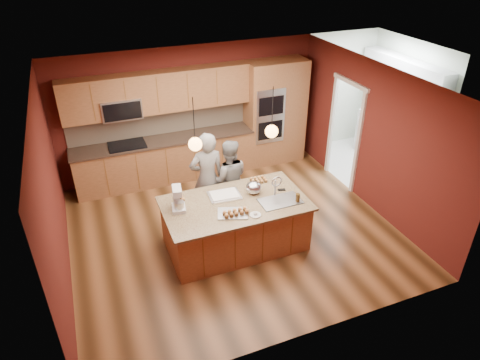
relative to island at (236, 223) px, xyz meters
name	(u,v)px	position (x,y,z in m)	size (l,w,h in m)	color
floor	(232,229)	(0.09, 0.41, -0.44)	(5.50, 5.50, 0.00)	#402713
ceiling	(231,82)	(0.09, 0.41, 2.26)	(5.50, 5.50, 0.00)	white
wall_back	(190,111)	(0.09, 2.91, 0.91)	(5.50, 5.50, 0.00)	#531914
wall_front	(308,258)	(0.09, -2.09, 0.91)	(5.50, 5.50, 0.00)	#531914
wall_left	(51,197)	(-2.66, 0.41, 0.91)	(5.00, 5.00, 0.00)	#531914
wall_right	(372,137)	(2.84, 0.41, 0.91)	(5.00, 5.00, 0.00)	#531914
cabinet_run	(162,136)	(-0.59, 2.66, 0.55)	(3.74, 0.64, 2.30)	brown
oven_column	(275,113)	(1.93, 2.61, 0.71)	(1.30, 0.62, 2.30)	brown
doorway_trim	(344,135)	(2.82, 1.21, 0.61)	(0.08, 1.11, 2.20)	silver
laundry_room	(404,77)	(4.44, 1.61, 1.51)	(2.60, 2.70, 2.70)	beige
pendant_left	(195,144)	(-0.62, 0.00, 1.57)	(0.20, 0.20, 0.80)	black
pendant_right	(272,131)	(0.59, 0.00, 1.57)	(0.20, 0.20, 0.80)	black
island	(236,223)	(0.00, 0.00, 0.00)	(2.32, 1.30, 1.23)	brown
person_left	(207,178)	(-0.19, 0.91, 0.42)	(0.63, 0.41, 1.72)	black
person_right	(229,179)	(0.21, 0.91, 0.32)	(0.73, 0.57, 1.51)	gray
stand_mixer	(178,200)	(-0.91, 0.15, 0.59)	(0.25, 0.31, 0.39)	silver
sheet_cake	(224,195)	(-0.11, 0.24, 0.44)	(0.54, 0.41, 0.05)	white
cooling_rack	(233,213)	(-0.16, -0.28, 0.43)	(0.46, 0.33, 0.02)	#AFB3B7
mixing_bowl	(254,188)	(0.38, 0.16, 0.52)	(0.26, 0.26, 0.22)	silver
plate	(255,215)	(0.15, -0.44, 0.42)	(0.18, 0.18, 0.01)	silver
tumbler	(298,198)	(0.93, -0.34, 0.49)	(0.07, 0.07, 0.14)	#3D2A10
phone	(282,190)	(0.85, 0.07, 0.42)	(0.13, 0.07, 0.01)	black
cupcakes_left	(179,198)	(-0.83, 0.42, 0.45)	(0.16, 0.25, 0.07)	#D28C4B
cupcakes_rack	(236,212)	(-0.13, -0.33, 0.47)	(0.42, 0.17, 0.07)	#D28C4B
cupcakes_right	(259,180)	(0.61, 0.48, 0.45)	(0.28, 0.21, 0.06)	#D28C4B
washer	(397,149)	(4.30, 1.24, 0.00)	(0.55, 0.56, 0.88)	silver
dryer	(375,133)	(4.30, 2.03, 0.08)	(0.64, 0.66, 1.03)	silver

